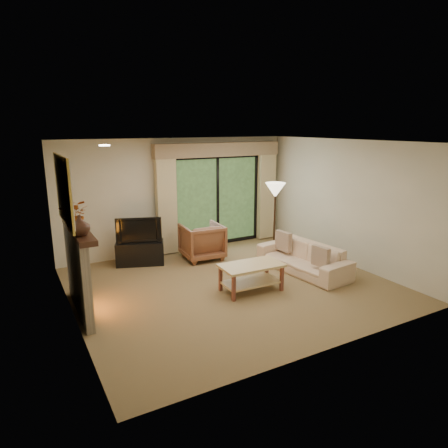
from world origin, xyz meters
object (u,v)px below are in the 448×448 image
sofa (303,258)px  coffee_table (251,277)px  armchair (202,241)px  media_console (140,253)px

sofa → coffee_table: bearing=-84.0°
armchair → coffee_table: size_ratio=0.78×
sofa → coffee_table: sofa is taller
media_console → coffee_table: 2.66m
media_console → armchair: bearing=7.2°
armchair → sofa: bearing=133.0°
sofa → coffee_table: size_ratio=1.80×
armchair → media_console: bearing=-9.4°
armchair → sofa: 2.23m
media_console → armchair: 1.35m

